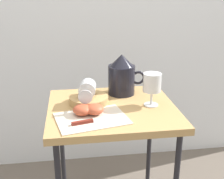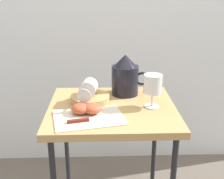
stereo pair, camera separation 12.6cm
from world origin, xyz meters
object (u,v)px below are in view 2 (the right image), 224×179
at_px(basket_tray, 90,99).
at_px(apple_half_left, 81,108).
at_px(wine_glass_upright, 153,86).
at_px(wine_glass_tipped_near, 88,88).
at_px(apple_half_right, 92,108).
at_px(knife, 86,120).
at_px(table, 112,120).
at_px(pitcher, 125,79).

distance_m(basket_tray, apple_half_left, 0.13).
xyz_separation_m(wine_glass_upright, wine_glass_tipped_near, (-0.28, 0.05, -0.03)).
xyz_separation_m(wine_glass_upright, apple_half_right, (-0.26, -0.06, -0.07)).
distance_m(apple_half_left, knife, 0.08).
bearing_deg(table, pitcher, 65.81).
bearing_deg(knife, pitcher, 59.75).
relative_size(wine_glass_tipped_near, apple_half_right, 1.92).
height_order(table, basket_tray, basket_tray).
bearing_deg(pitcher, knife, -120.25).
xyz_separation_m(table, pitcher, (0.07, 0.15, 0.15)).
bearing_deg(table, knife, -125.78).
height_order(wine_glass_tipped_near, knife, wine_glass_tipped_near).
relative_size(pitcher, apple_half_left, 2.52).
relative_size(pitcher, wine_glass_tipped_near, 1.31).
bearing_deg(basket_tray, knife, -92.87).
bearing_deg(wine_glass_upright, apple_half_right, -165.96).
distance_m(basket_tray, apple_half_right, 0.12).
bearing_deg(wine_glass_tipped_near, wine_glass_upright, -10.84).
relative_size(basket_tray, pitcher, 0.89).
height_order(pitcher, wine_glass_upright, pitcher).
height_order(apple_half_left, apple_half_right, same).
xyz_separation_m(table, basket_tray, (-0.10, 0.05, 0.08)).
height_order(basket_tray, wine_glass_upright, wine_glass_upright).
xyz_separation_m(apple_half_left, apple_half_right, (0.05, -0.00, 0.00)).
relative_size(apple_half_left, apple_half_right, 1.00).
bearing_deg(apple_half_left, basket_tray, 74.27).
height_order(wine_glass_upright, knife, wine_glass_upright).
relative_size(basket_tray, wine_glass_tipped_near, 1.17).
relative_size(wine_glass_upright, apple_half_right, 1.89).
height_order(table, apple_half_right, apple_half_right).
relative_size(pitcher, wine_glass_upright, 1.33).
relative_size(pitcher, knife, 0.96).
bearing_deg(basket_tray, apple_half_right, -83.70).
bearing_deg(basket_tray, pitcher, 31.91).
xyz_separation_m(basket_tray, wine_glass_upright, (0.27, -0.06, 0.08)).
distance_m(table, knife, 0.20).
xyz_separation_m(pitcher, apple_half_left, (-0.20, -0.23, -0.05)).
bearing_deg(wine_glass_tipped_near, basket_tray, 43.85).
xyz_separation_m(pitcher, wine_glass_upright, (0.11, -0.16, 0.02)).
bearing_deg(apple_half_right, wine_glass_tipped_near, 99.61).
bearing_deg(knife, apple_half_left, 107.96).
bearing_deg(apple_half_right, wine_glass_upright, 14.04).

